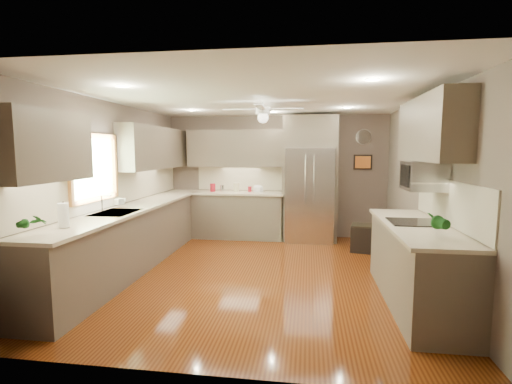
% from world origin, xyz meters
% --- Properties ---
extents(floor, '(5.00, 5.00, 0.00)m').
position_xyz_m(floor, '(0.00, 0.00, 0.00)').
color(floor, '#481C09').
rests_on(floor, ground).
extents(ceiling, '(5.00, 5.00, 0.00)m').
position_xyz_m(ceiling, '(0.00, 0.00, 2.50)').
color(ceiling, white).
rests_on(ceiling, ground).
extents(wall_back, '(4.50, 0.00, 4.50)m').
position_xyz_m(wall_back, '(0.00, 2.50, 1.25)').
color(wall_back, brown).
rests_on(wall_back, ground).
extents(wall_front, '(4.50, 0.00, 4.50)m').
position_xyz_m(wall_front, '(0.00, -2.50, 1.25)').
color(wall_front, brown).
rests_on(wall_front, ground).
extents(wall_left, '(0.00, 5.00, 5.00)m').
position_xyz_m(wall_left, '(-2.25, 0.00, 1.25)').
color(wall_left, brown).
rests_on(wall_left, ground).
extents(wall_right, '(0.00, 5.00, 5.00)m').
position_xyz_m(wall_right, '(2.25, 0.00, 1.25)').
color(wall_right, brown).
rests_on(wall_right, ground).
extents(canister_a, '(0.13, 0.13, 0.17)m').
position_xyz_m(canister_a, '(-1.27, 2.19, 1.02)').
color(canister_a, maroon).
rests_on(canister_a, back_run).
extents(canister_b, '(0.11, 0.11, 0.13)m').
position_xyz_m(canister_b, '(-1.08, 2.22, 1.01)').
color(canister_b, silver).
rests_on(canister_b, back_run).
extents(canister_c, '(0.13, 0.13, 0.19)m').
position_xyz_m(canister_c, '(-0.78, 2.21, 1.03)').
color(canister_c, beige).
rests_on(canister_c, back_run).
extents(canister_d, '(0.07, 0.07, 0.11)m').
position_xyz_m(canister_d, '(-0.50, 2.21, 1.00)').
color(canister_d, maroon).
rests_on(canister_d, back_run).
extents(soap_bottle, '(0.10, 0.10, 0.19)m').
position_xyz_m(soap_bottle, '(-2.08, -0.09, 1.03)').
color(soap_bottle, white).
rests_on(soap_bottle, left_run).
extents(potted_plant_left, '(0.18, 0.14, 0.30)m').
position_xyz_m(potted_plant_left, '(-1.97, -1.99, 1.09)').
color(potted_plant_left, '#164F18').
rests_on(potted_plant_left, left_run).
extents(potted_plant_right, '(0.21, 0.19, 0.31)m').
position_xyz_m(potted_plant_right, '(1.91, -1.45, 1.10)').
color(potted_plant_right, '#164F18').
rests_on(potted_plant_right, right_run).
extents(bowl, '(0.30, 0.30, 0.06)m').
position_xyz_m(bowl, '(-0.33, 2.22, 0.97)').
color(bowl, beige).
rests_on(bowl, back_run).
extents(left_run, '(0.65, 4.70, 1.45)m').
position_xyz_m(left_run, '(-1.95, 0.15, 0.48)').
color(left_run, brown).
rests_on(left_run, ground).
extents(back_run, '(1.85, 0.65, 1.45)m').
position_xyz_m(back_run, '(-0.72, 2.20, 0.48)').
color(back_run, brown).
rests_on(back_run, ground).
extents(uppers, '(4.50, 4.70, 0.95)m').
position_xyz_m(uppers, '(-0.74, 0.71, 1.87)').
color(uppers, brown).
rests_on(uppers, wall_left).
extents(window, '(0.05, 1.12, 0.92)m').
position_xyz_m(window, '(-2.22, -0.50, 1.55)').
color(window, '#BFF2B2').
rests_on(window, wall_left).
extents(sink, '(0.50, 0.70, 0.32)m').
position_xyz_m(sink, '(-1.93, -0.50, 0.91)').
color(sink, silver).
rests_on(sink, left_run).
extents(refrigerator, '(1.06, 0.75, 2.45)m').
position_xyz_m(refrigerator, '(0.70, 2.16, 1.19)').
color(refrigerator, silver).
rests_on(refrigerator, ground).
extents(right_run, '(0.70, 2.20, 1.45)m').
position_xyz_m(right_run, '(1.93, -0.80, 0.48)').
color(right_run, brown).
rests_on(right_run, ground).
extents(microwave, '(0.43, 0.55, 0.34)m').
position_xyz_m(microwave, '(2.03, -0.55, 1.48)').
color(microwave, silver).
rests_on(microwave, wall_right).
extents(ceiling_fan, '(1.18, 1.18, 0.32)m').
position_xyz_m(ceiling_fan, '(-0.00, 0.30, 2.33)').
color(ceiling_fan, white).
rests_on(ceiling_fan, ceiling).
extents(recessed_lights, '(2.84, 3.14, 0.01)m').
position_xyz_m(recessed_lights, '(-0.04, 0.40, 2.49)').
color(recessed_lights, white).
rests_on(recessed_lights, ceiling).
extents(wall_clock, '(0.30, 0.03, 0.30)m').
position_xyz_m(wall_clock, '(1.75, 2.48, 2.05)').
color(wall_clock, white).
rests_on(wall_clock, wall_back).
extents(framed_print, '(0.36, 0.03, 0.30)m').
position_xyz_m(framed_print, '(1.75, 2.48, 1.55)').
color(framed_print, black).
rests_on(framed_print, wall_back).
extents(stool, '(0.47, 0.47, 0.48)m').
position_xyz_m(stool, '(1.65, 1.46, 0.24)').
color(stool, black).
rests_on(stool, ground).
extents(paper_towel, '(0.11, 0.11, 0.28)m').
position_xyz_m(paper_towel, '(-1.96, -1.54, 1.08)').
color(paper_towel, white).
rests_on(paper_towel, left_run).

